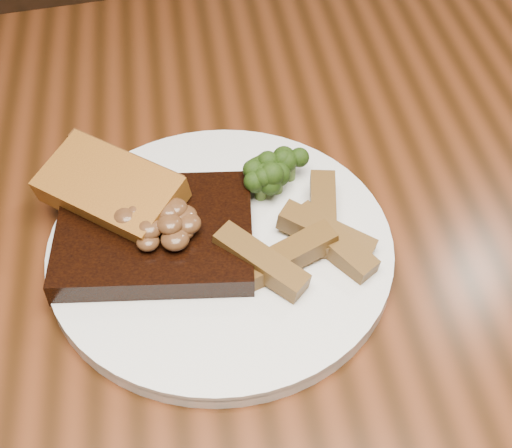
# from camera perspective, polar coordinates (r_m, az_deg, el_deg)

# --- Properties ---
(dining_table) EXTENTS (1.60, 0.90, 0.75)m
(dining_table) POSITION_cam_1_polar(r_m,az_deg,el_deg) (0.71, 0.08, -6.24)
(dining_table) COLOR #4D230F
(dining_table) RESTS_ON ground
(chair_far) EXTENTS (0.43, 0.43, 0.82)m
(chair_far) POSITION_cam_1_polar(r_m,az_deg,el_deg) (1.25, -13.94, 7.10)
(chair_far) COLOR black
(chair_far) RESTS_ON ground
(plate) EXTENTS (0.33, 0.33, 0.01)m
(plate) POSITION_cam_1_polar(r_m,az_deg,el_deg) (0.62, -2.83, -2.06)
(plate) COLOR white
(plate) RESTS_ON dining_table
(steak) EXTENTS (0.18, 0.14, 0.02)m
(steak) POSITION_cam_1_polar(r_m,az_deg,el_deg) (0.61, -8.07, -0.86)
(steak) COLOR black
(steak) RESTS_ON plate
(steak_bone) EXTENTS (0.13, 0.03, 0.02)m
(steak_bone) POSITION_cam_1_polar(r_m,az_deg,el_deg) (0.58, -7.78, -5.30)
(steak_bone) COLOR beige
(steak_bone) RESTS_ON plate
(mushroom_pile) EXTENTS (0.07, 0.07, 0.03)m
(mushroom_pile) POSITION_cam_1_polar(r_m,az_deg,el_deg) (0.59, -7.52, 0.36)
(mushroom_pile) COLOR #513019
(mushroom_pile) RESTS_ON steak
(garlic_bread) EXTENTS (0.14, 0.13, 0.03)m
(garlic_bread) POSITION_cam_1_polar(r_m,az_deg,el_deg) (0.64, -11.29, 1.43)
(garlic_bread) COLOR #9A611C
(garlic_bread) RESTS_ON plate
(potato_wedges) EXTENTS (0.11, 0.11, 0.02)m
(potato_wedges) POSITION_cam_1_polar(r_m,az_deg,el_deg) (0.60, 3.91, -1.53)
(potato_wedges) COLOR brown
(potato_wedges) RESTS_ON plate
(broccoli_cluster) EXTENTS (0.06, 0.06, 0.04)m
(broccoli_cluster) POSITION_cam_1_polar(r_m,az_deg,el_deg) (0.65, 0.59, 4.18)
(broccoli_cluster) COLOR #21360C
(broccoli_cluster) RESTS_ON plate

